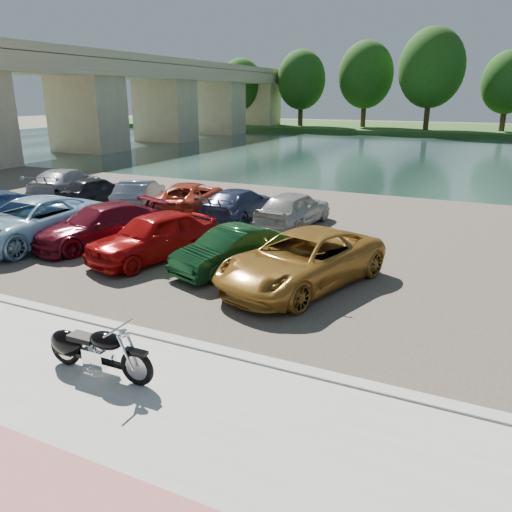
{
  "coord_description": "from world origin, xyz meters",
  "views": [
    {
      "loc": [
        5.72,
        -5.67,
        4.94
      ],
      "look_at": [
        0.64,
        5.06,
        1.1
      ],
      "focal_mm": 35.0,
      "sensor_mm": 36.0,
      "label": 1
    }
  ],
  "objects": [
    {
      "name": "car_12",
      "position": [
        -1.1,
        12.15,
        0.74
      ],
      "size": [
        2.05,
        4.24,
        1.4
      ],
      "primitive_type": "imported",
      "rotation": [
        0.0,
        0.0,
        3.04
      ],
      "color": "#A2A39E",
      "rests_on": "parking_lot"
    },
    {
      "name": "car_4",
      "position": [
        -3.51,
        6.42,
        0.78
      ],
      "size": [
        2.9,
        4.68,
        1.49
      ],
      "primitive_type": "imported",
      "rotation": [
        0.0,
        0.0,
        -0.28
      ],
      "color": "#A50B0B",
      "rests_on": "parking_lot"
    },
    {
      "name": "far_bank",
      "position": [
        0.0,
        72.0,
        0.3
      ],
      "size": [
        120.0,
        24.0,
        0.6
      ],
      "primitive_type": "cube",
      "color": "#204317",
      "rests_on": "ground"
    },
    {
      "name": "kerb",
      "position": [
        0.0,
        2.0,
        0.07
      ],
      "size": [
        60.0,
        0.3,
        0.14
      ],
      "primitive_type": "cube",
      "color": "#ACAAA1",
      "rests_on": "ground"
    },
    {
      "name": "parking_lot",
      "position": [
        0.0,
        11.0,
        0.02
      ],
      "size": [
        60.0,
        18.0,
        0.04
      ],
      "primitive_type": "cube",
      "color": "#423C36",
      "rests_on": "ground"
    },
    {
      "name": "promenade",
      "position": [
        0.0,
        -1.0,
        0.05
      ],
      "size": [
        60.0,
        6.0,
        0.1
      ],
      "primitive_type": "cube",
      "color": "#ACAAA1",
      "rests_on": "ground"
    },
    {
      "name": "car_8",
      "position": [
        -11.05,
        12.11,
        0.69
      ],
      "size": [
        2.03,
        3.99,
        1.3
      ],
      "primitive_type": "imported",
      "rotation": [
        0.0,
        0.0,
        3.01
      ],
      "color": "black",
      "rests_on": "parking_lot"
    },
    {
      "name": "ground",
      "position": [
        0.0,
        0.0,
        0.0
      ],
      "size": [
        200.0,
        200.0,
        0.0
      ],
      "primitive_type": "plane",
      "color": "#595447",
      "rests_on": "ground"
    },
    {
      "name": "car_7",
      "position": [
        -13.47,
        12.66,
        0.76
      ],
      "size": [
        3.47,
        5.37,
        1.45
      ],
      "primitive_type": "imported",
      "rotation": [
        0.0,
        0.0,
        3.46
      ],
      "color": "#92949A",
      "rests_on": "parking_lot"
    },
    {
      "name": "car_9",
      "position": [
        -8.42,
        12.02,
        0.7
      ],
      "size": [
        2.78,
        4.27,
        1.33
      ],
      "primitive_type": "imported",
      "rotation": [
        0.0,
        0.0,
        3.52
      ],
      "color": "slate",
      "rests_on": "parking_lot"
    },
    {
      "name": "bridge",
      "position": [
        -28.0,
        41.02,
        5.52
      ],
      "size": [
        7.0,
        56.0,
        8.55
      ],
      "color": "tan",
      "rests_on": "ground"
    },
    {
      "name": "car_6",
      "position": [
        1.44,
        6.21,
        0.77
      ],
      "size": [
        3.89,
        5.71,
        1.45
      ],
      "primitive_type": "imported",
      "rotation": [
        0.0,
        0.0,
        -0.31
      ],
      "color": "#A06E24",
      "rests_on": "parking_lot"
    },
    {
      "name": "car_5",
      "position": [
        -0.87,
        6.52,
        0.66
      ],
      "size": [
        2.45,
        3.96,
        1.23
      ],
      "primitive_type": "imported",
      "rotation": [
        0.0,
        0.0,
        -0.33
      ],
      "color": "#0F3719",
      "rests_on": "parking_lot"
    },
    {
      "name": "car_2",
      "position": [
        -8.37,
        6.01,
        0.81
      ],
      "size": [
        2.72,
        5.62,
        1.54
      ],
      "primitive_type": "imported",
      "rotation": [
        0.0,
        0.0,
        -0.03
      ],
      "color": "#9CC9E3",
      "rests_on": "parking_lot"
    },
    {
      "name": "car_10",
      "position": [
        -6.14,
        12.6,
        0.69
      ],
      "size": [
        3.14,
        5.02,
        1.29
      ],
      "primitive_type": "imported",
      "rotation": [
        0.0,
        0.0,
        3.37
      ],
      "color": "#A8321C",
      "rests_on": "parking_lot"
    },
    {
      "name": "car_3",
      "position": [
        -6.14,
        6.95,
        0.71
      ],
      "size": [
        3.33,
        5.01,
        1.35
      ],
      "primitive_type": "imported",
      "rotation": [
        0.0,
        0.0,
        -0.34
      ],
      "color": "maroon",
      "rests_on": "parking_lot"
    },
    {
      "name": "far_trees",
      "position": [
        4.36,
        65.79,
        7.49
      ],
      "size": [
        70.25,
        10.68,
        12.52
      ],
      "color": "#3D2D16",
      "rests_on": "far_bank"
    },
    {
      "name": "river",
      "position": [
        0.0,
        40.0,
        0.0
      ],
      "size": [
        120.0,
        40.0,
        0.0
      ],
      "primitive_type": "cube",
      "color": "#1A2F2B",
      "rests_on": "ground"
    },
    {
      "name": "motorcycle",
      "position": [
        -0.45,
        0.33,
        0.56
      ],
      "size": [
        2.33,
        0.75,
        1.05
      ],
      "rotation": [
        0.0,
        0.0,
        0.01
      ],
      "color": "black",
      "rests_on": "promenade"
    },
    {
      "name": "car_11",
      "position": [
        -3.51,
        12.2,
        0.68
      ],
      "size": [
        1.83,
        4.44,
        1.28
      ],
      "primitive_type": "imported",
      "rotation": [
        0.0,
        0.0,
        3.13
      ],
      "color": "#293251",
      "rests_on": "parking_lot"
    }
  ]
}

